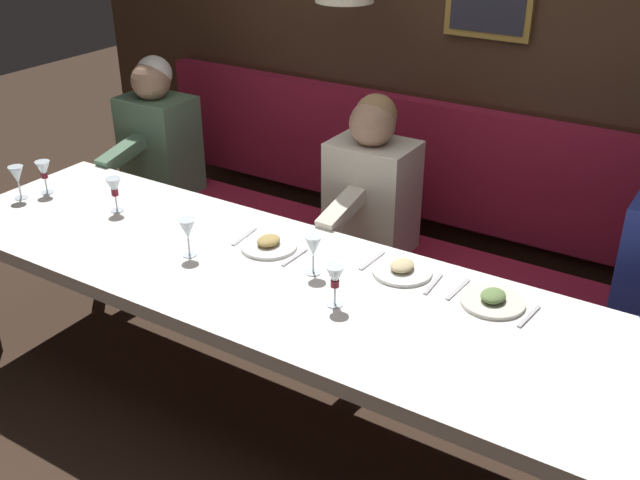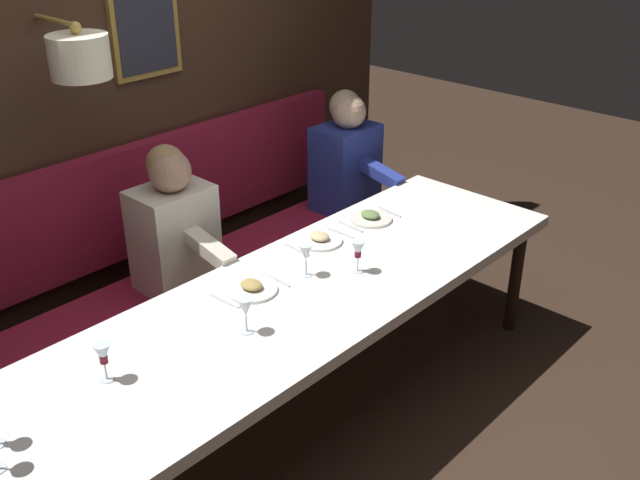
% 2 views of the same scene
% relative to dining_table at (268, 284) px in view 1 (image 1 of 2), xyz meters
% --- Properties ---
extents(ground_plane, '(12.00, 12.00, 0.00)m').
position_rel_dining_table_xyz_m(ground_plane, '(0.00, 0.00, -0.68)').
color(ground_plane, '#332319').
extents(dining_table, '(0.90, 3.12, 0.74)m').
position_rel_dining_table_xyz_m(dining_table, '(0.00, 0.00, 0.00)').
color(dining_table, white).
rests_on(dining_table, ground_plane).
extents(banquette_bench, '(0.52, 3.32, 0.45)m').
position_rel_dining_table_xyz_m(banquette_bench, '(0.89, 0.00, -0.46)').
color(banquette_bench, maroon).
rests_on(banquette_bench, ground_plane).
extents(back_wall_panel, '(0.59, 4.52, 2.90)m').
position_rel_dining_table_xyz_m(back_wall_panel, '(1.46, 0.00, 0.68)').
color(back_wall_panel, '#382316').
rests_on(back_wall_panel, ground_plane).
extents(diner_near, '(0.60, 0.40, 0.79)m').
position_rel_dining_table_xyz_m(diner_near, '(0.88, 0.01, 0.13)').
color(diner_near, beige).
rests_on(diner_near, banquette_bench).
extents(diner_middle, '(0.60, 0.40, 0.79)m').
position_rel_dining_table_xyz_m(diner_middle, '(0.88, 1.41, 0.13)').
color(diner_middle, '#567A5B').
rests_on(diner_middle, banquette_bench).
extents(place_setting_0, '(0.24, 0.31, 0.05)m').
position_rel_dining_table_xyz_m(place_setting_0, '(0.28, -0.46, 0.07)').
color(place_setting_0, white).
rests_on(place_setting_0, dining_table).
extents(place_setting_1, '(0.24, 0.32, 0.05)m').
position_rel_dining_table_xyz_m(place_setting_1, '(0.17, 0.12, 0.07)').
color(place_setting_1, white).
rests_on(place_setting_1, dining_table).
extents(place_setting_2, '(0.24, 0.32, 0.05)m').
position_rel_dining_table_xyz_m(place_setting_2, '(0.25, -0.84, 0.07)').
color(place_setting_2, silver).
rests_on(place_setting_2, dining_table).
extents(wine_glass_0, '(0.07, 0.07, 0.16)m').
position_rel_dining_table_xyz_m(wine_glass_0, '(-0.06, 0.36, 0.17)').
color(wine_glass_0, silver).
rests_on(wine_glass_0, dining_table).
extents(wine_glass_1, '(0.07, 0.07, 0.16)m').
position_rel_dining_table_xyz_m(wine_glass_1, '(0.06, 1.38, 0.17)').
color(wine_glass_1, silver).
rests_on(wine_glass_1, dining_table).
extents(wine_glass_2, '(0.07, 0.07, 0.16)m').
position_rel_dining_table_xyz_m(wine_glass_2, '(-0.07, -0.35, 0.17)').
color(wine_glass_2, silver).
rests_on(wine_glass_2, dining_table).
extents(wine_glass_3, '(0.07, 0.07, 0.16)m').
position_rel_dining_table_xyz_m(wine_glass_3, '(-0.05, 1.43, 0.17)').
color(wine_glass_3, silver).
rests_on(wine_glass_3, dining_table).
extents(wine_glass_4, '(0.07, 0.07, 0.16)m').
position_rel_dining_table_xyz_m(wine_glass_4, '(0.09, -0.16, 0.17)').
color(wine_glass_4, silver).
rests_on(wine_glass_4, dining_table).
extents(wine_glass_5, '(0.07, 0.07, 0.16)m').
position_rel_dining_table_xyz_m(wine_glass_5, '(0.09, 0.93, 0.17)').
color(wine_glass_5, silver).
rests_on(wine_glass_5, dining_table).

